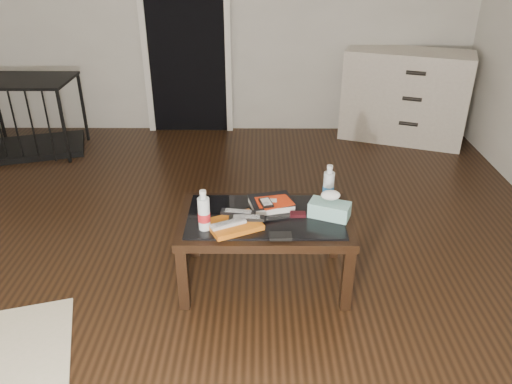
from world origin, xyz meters
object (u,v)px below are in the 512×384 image
at_px(water_bottle_left, 204,210).
at_px(dresser, 404,96).
at_px(tissue_box, 329,210).
at_px(textbook, 271,203).
at_px(water_bottle_right, 329,183).
at_px(coffee_table, 265,225).
at_px(pet_crate, 32,128).

bearing_deg(water_bottle_left, dresser, 55.22).
bearing_deg(water_bottle_left, tissue_box, 10.93).
height_order(textbook, water_bottle_right, water_bottle_right).
relative_size(water_bottle_left, water_bottle_right, 1.00).
relative_size(coffee_table, pet_crate, 0.97).
xyz_separation_m(water_bottle_right, tissue_box, (-0.01, -0.19, -0.07)).
distance_m(coffee_table, textbook, 0.14).
relative_size(coffee_table, dresser, 0.77).
relative_size(water_bottle_left, tissue_box, 1.03).
xyz_separation_m(coffee_table, dresser, (1.43, 2.40, 0.05)).
bearing_deg(water_bottle_right, water_bottle_left, -155.67).
relative_size(pet_crate, water_bottle_left, 4.35).
bearing_deg(water_bottle_right, textbook, -167.56).
height_order(coffee_table, tissue_box, tissue_box).
xyz_separation_m(coffee_table, pet_crate, (-2.24, 2.04, -0.17)).
height_order(dresser, pet_crate, dresser).
xyz_separation_m(pet_crate, water_bottle_right, (2.62, -1.85, 0.35)).
bearing_deg(dresser, water_bottle_left, -105.43).
xyz_separation_m(coffee_table, water_bottle_left, (-0.34, -0.14, 0.18)).
xyz_separation_m(pet_crate, tissue_box, (2.61, -2.04, 0.28)).
height_order(pet_crate, water_bottle_right, pet_crate).
distance_m(water_bottle_left, tissue_box, 0.73).
bearing_deg(textbook, coffee_table, -124.03).
bearing_deg(pet_crate, water_bottle_right, -52.06).
xyz_separation_m(textbook, water_bottle_left, (-0.38, -0.25, 0.10)).
bearing_deg(tissue_box, coffee_table, -159.69).
xyz_separation_m(dresser, pet_crate, (-3.67, -0.36, -0.22)).
distance_m(textbook, tissue_box, 0.35).
relative_size(textbook, water_bottle_left, 1.05).
xyz_separation_m(dresser, tissue_box, (-1.06, -2.41, 0.06)).
height_order(dresser, tissue_box, dresser).
relative_size(pet_crate, textbook, 4.14).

